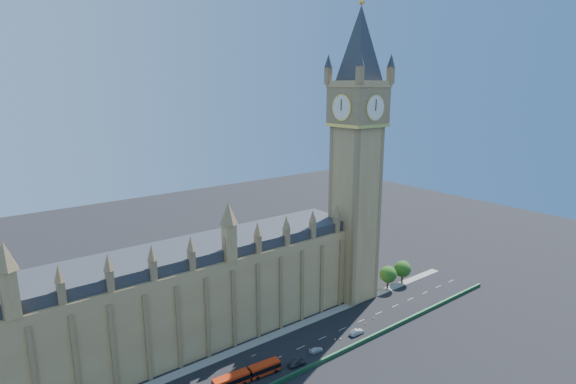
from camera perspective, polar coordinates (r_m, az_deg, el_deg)
ground at (r=128.87m, az=0.15°, el=-19.72°), size 400.00×400.00×0.00m
palace_westminster at (r=128.19m, az=-15.29°, el=-13.30°), size 120.00×20.00×28.00m
elizabeth_tower at (r=145.09m, az=8.76°, el=6.89°), size 20.59×20.59×105.00m
bridge_parapet at (r=122.73m, az=2.91°, el=-21.27°), size 160.00×0.60×1.20m
kerb_north at (r=135.34m, az=-2.43°, el=-17.95°), size 160.00×3.00×0.16m
tree_east_near at (r=165.33m, az=12.63°, el=-10.10°), size 6.00×6.00×8.50m
tree_east_far at (r=171.16m, az=14.38°, el=-9.38°), size 6.00×6.00×8.50m
red_bus at (r=118.52m, az=-5.20°, el=-22.12°), size 17.84×4.17×3.01m
car_grey at (r=123.57m, az=1.14°, el=-20.86°), size 5.00×2.41×1.65m
car_silver at (r=137.73m, az=8.71°, el=-17.17°), size 4.77×1.88×1.55m
car_white at (r=129.07m, az=3.59°, el=-19.38°), size 4.30×2.19×1.20m
cone_a at (r=143.42m, az=9.78°, el=-16.12°), size 0.50×0.50×0.63m
cone_b at (r=146.79m, az=10.80°, el=-15.42°), size 0.49×0.49×0.73m
cone_c at (r=134.44m, az=6.01°, el=-18.12°), size 0.50×0.50×0.67m
cone_d at (r=134.82m, az=6.67°, el=-18.05°), size 0.41×0.41×0.64m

